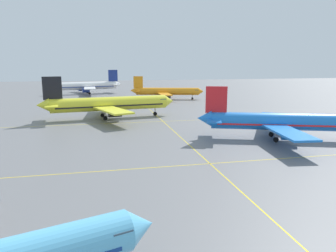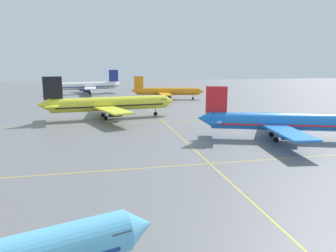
% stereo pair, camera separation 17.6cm
% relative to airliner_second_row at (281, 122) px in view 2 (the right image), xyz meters
% --- Properties ---
extents(airliner_second_row, '(35.98, 30.79, 11.50)m').
position_rel_airliner_second_row_xyz_m(airliner_second_row, '(0.00, 0.00, 0.00)').
color(airliner_second_row, blue).
rests_on(airliner_second_row, ground).
extents(airliner_third_row, '(41.12, 35.16, 12.79)m').
position_rel_airliner_second_row_xyz_m(airliner_third_row, '(-35.78, 35.54, 0.44)').
color(airliner_third_row, yellow).
rests_on(airliner_third_row, ground).
extents(airliner_far_left_stand, '(33.55, 28.55, 10.54)m').
position_rel_airliner_second_row_xyz_m(airliner_far_left_stand, '(-8.19, 82.17, -0.33)').
color(airliner_far_left_stand, orange).
rests_on(airliner_far_left_stand, ground).
extents(airliner_far_right_stand, '(40.68, 34.60, 12.77)m').
position_rel_airliner_second_row_xyz_m(airliner_far_right_stand, '(-45.81, 116.53, 0.43)').
color(airliner_far_right_stand, white).
rests_on(airliner_far_right_stand, ground).
extents(taxiway_markings, '(141.18, 131.43, 0.01)m').
position_rel_airliner_second_row_xyz_m(taxiway_markings, '(-20.81, -12.85, -3.92)').
color(taxiway_markings, yellow).
rests_on(taxiway_markings, ground).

